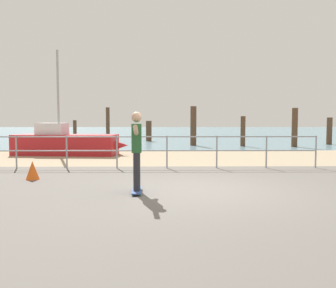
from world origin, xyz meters
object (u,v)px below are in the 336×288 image
object	(u,v)px
sailboat	(69,143)
skateboard	(137,191)
skateboarder	(137,146)
traffic_cone	(32,171)

from	to	relation	value
sailboat	skateboard	bearing A→B (deg)	-66.95
skateboarder	traffic_cone	bearing A→B (deg)	148.31
skateboarder	traffic_cone	world-z (taller)	skateboarder
sailboat	skateboard	xyz separation A→B (m)	(3.51, -8.24, -0.45)
skateboarder	sailboat	bearing A→B (deg)	113.05
skateboard	sailboat	bearing A→B (deg)	113.05
traffic_cone	sailboat	bearing A→B (deg)	96.09
traffic_cone	skateboarder	bearing A→B (deg)	-31.69
traffic_cone	skateboard	bearing A→B (deg)	-31.69
sailboat	skateboarder	world-z (taller)	sailboat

